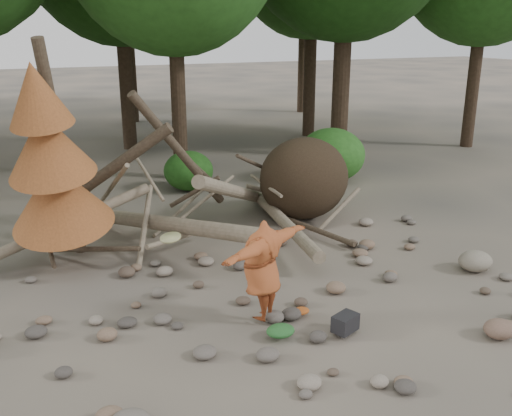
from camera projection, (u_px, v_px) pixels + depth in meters
name	position (u px, v px, depth m)	size (l,w,h in m)	color
ground	(288.00, 317.00, 9.21)	(120.00, 120.00, 0.00)	#514C44
deadfall_pile	(284.00, 183.00, 13.39)	(8.55, 5.24, 3.30)	#332619
dead_conifer	(52.00, 164.00, 10.29)	(2.06, 2.16, 4.35)	#4C3F30
bush_mid	(189.00, 171.00, 16.13)	(1.40, 1.40, 1.12)	#235919
bush_right	(331.00, 155.00, 16.99)	(2.00, 2.00, 1.60)	#2C6A21
frisbee_thrower	(262.00, 270.00, 8.79)	(2.61, 1.43, 1.65)	#A24B24
backpack	(345.00, 326.00, 8.67)	(0.40, 0.26, 0.26)	black
cloth_green	(280.00, 334.00, 8.56)	(0.44, 0.37, 0.17)	#245A26
cloth_orange	(301.00, 314.00, 9.22)	(0.28, 0.23, 0.10)	#A24B1B
boulder_front_right	(499.00, 329.00, 8.57)	(0.47, 0.43, 0.28)	brown
boulder_mid_right	(475.00, 261.00, 10.90)	(0.65, 0.59, 0.39)	gray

